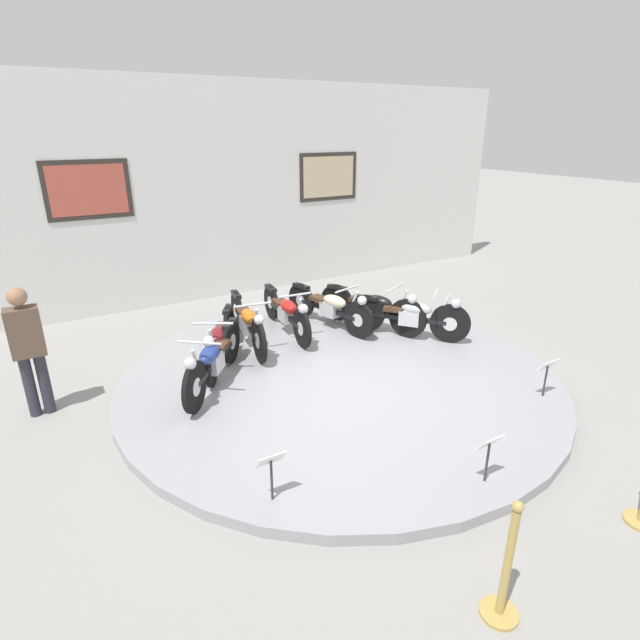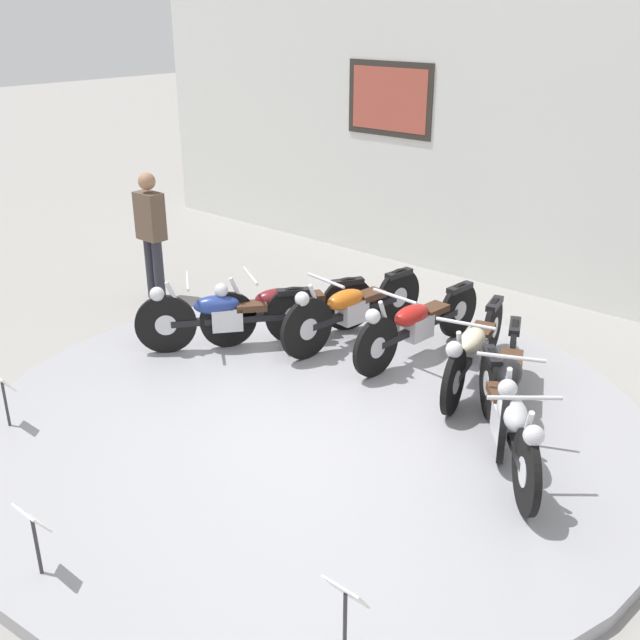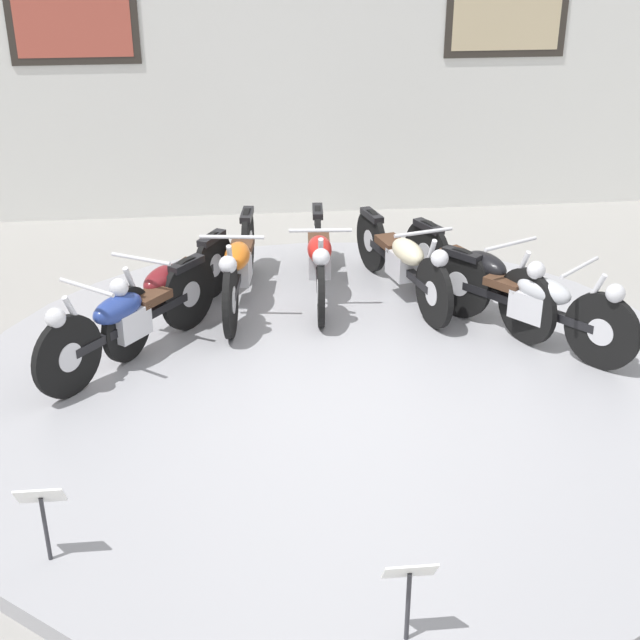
{
  "view_description": "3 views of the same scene",
  "coord_description": "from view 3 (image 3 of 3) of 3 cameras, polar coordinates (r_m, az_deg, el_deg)",
  "views": [
    {
      "loc": [
        -3.33,
        -5.23,
        3.31
      ],
      "look_at": [
        -0.08,
        0.41,
        0.77
      ],
      "focal_mm": 28.0,
      "sensor_mm": 36.0,
      "label": 1
    },
    {
      "loc": [
        3.85,
        -4.33,
        3.52
      ],
      "look_at": [
        -0.21,
        0.35,
        0.88
      ],
      "focal_mm": 42.0,
      "sensor_mm": 36.0,
      "label": 2
    },
    {
      "loc": [
        -0.77,
        -5.9,
        3.51
      ],
      "look_at": [
        -0.14,
        0.22,
        0.54
      ],
      "focal_mm": 50.0,
      "sensor_mm": 36.0,
      "label": 3
    }
  ],
  "objects": [
    {
      "name": "display_platform",
      "position": [
        6.88,
        1.37,
        -4.32
      ],
      "size": [
        5.97,
        5.97,
        0.12
      ],
      "primitive_type": "cylinder",
      "color": "#99999E",
      "rests_on": "ground_plane"
    },
    {
      "name": "motorcycle_red",
      "position": [
        8.15,
        -0.05,
        4.07
      ],
      "size": [
        0.54,
        1.96,
        0.78
      ],
      "color": "black",
      "rests_on": "display_platform"
    },
    {
      "name": "motorcycle_blue",
      "position": [
        7.12,
        -12.19,
        0.18
      ],
      "size": [
        1.29,
        1.58,
        0.79
      ],
      "color": "black",
      "rests_on": "display_platform"
    },
    {
      "name": "motorcycle_black",
      "position": [
        7.88,
        10.03,
        2.98
      ],
      "size": [
        0.89,
        1.83,
        0.8
      ],
      "color": "black",
      "rests_on": "display_platform"
    },
    {
      "name": "back_wall",
      "position": [
        10.48,
        -1.67,
        17.92
      ],
      "size": [
        14.0,
        0.22,
        4.16
      ],
      "color": "silver",
      "rests_on": "ground_plane"
    },
    {
      "name": "ground_plane",
      "position": [
        6.91,
        1.36,
        -4.77
      ],
      "size": [
        60.0,
        60.0,
        0.0
      ],
      "primitive_type": "plane",
      "color": "gray"
    },
    {
      "name": "motorcycle_orange",
      "position": [
        7.97,
        -5.2,
        3.6
      ],
      "size": [
        0.54,
        1.99,
        0.8
      ],
      "color": "black",
      "rests_on": "display_platform"
    },
    {
      "name": "motorcycle_silver",
      "position": [
        7.46,
        13.41,
        1.27
      ],
      "size": [
        1.32,
        1.55,
        0.79
      ],
      "color": "black",
      "rests_on": "display_platform"
    },
    {
      "name": "motorcycle_maroon",
      "position": [
        7.62,
        -9.57,
        2.1
      ],
      "size": [
        1.02,
        1.73,
        0.78
      ],
      "color": "black",
      "rests_on": "display_platform"
    },
    {
      "name": "info_placard_front_left",
      "position": [
        5.18,
        -17.37,
        -11.3
      ],
      "size": [
        0.26,
        0.11,
        0.51
      ],
      "color": "#333338",
      "rests_on": "display_platform"
    },
    {
      "name": "motorcycle_cream",
      "position": [
        8.12,
        5.32,
        3.87
      ],
      "size": [
        0.64,
        1.91,
        0.78
      ],
      "color": "black",
      "rests_on": "display_platform"
    },
    {
      "name": "info_placard_front_centre",
      "position": [
        4.52,
        5.74,
        -16.35
      ],
      "size": [
        0.26,
        0.11,
        0.51
      ],
      "color": "#333338",
      "rests_on": "display_platform"
    }
  ]
}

